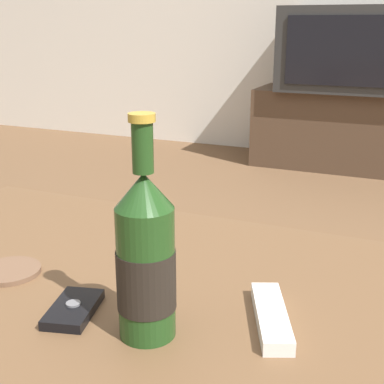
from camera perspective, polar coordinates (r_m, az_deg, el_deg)
coffee_table at (r=0.82m, az=-9.63°, el=-16.02°), size 1.09×0.85×0.46m
tv_stand at (r=3.38m, az=16.09°, el=6.45°), size 1.08×0.43×0.47m
television at (r=3.33m, az=16.78°, el=14.40°), size 0.79×0.54×0.47m
beer_bottle at (r=0.68m, az=-4.95°, el=-7.21°), size 0.08×0.08×0.29m
cell_phone at (r=0.79m, az=-12.52°, el=-12.08°), size 0.08×0.11×0.02m
remote_control at (r=0.75m, az=8.45°, el=-13.00°), size 0.10×0.16×0.02m
coaster at (r=0.93m, az=-18.89°, el=-7.98°), size 0.10×0.10×0.01m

